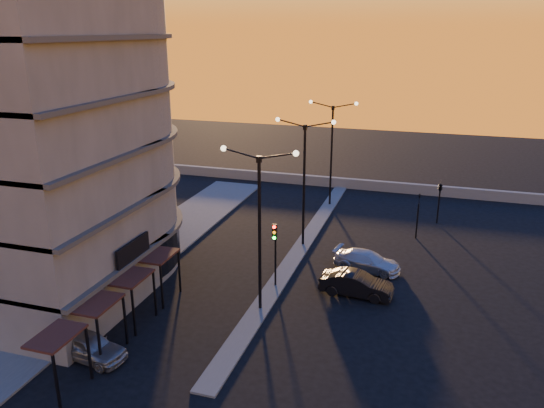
{
  "coord_description": "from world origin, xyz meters",
  "views": [
    {
      "loc": [
        8.78,
        -25.71,
        15.4
      ],
      "look_at": [
        -1.1,
        5.78,
        4.49
      ],
      "focal_mm": 35.0,
      "sensor_mm": 36.0,
      "label": 1
    }
  ],
  "objects_px": {
    "car_sedan": "(356,284)",
    "streetlamp_mid": "(304,173)",
    "car_hatchback": "(88,346)",
    "car_wagon": "(367,261)",
    "traffic_light_main": "(275,245)"
  },
  "relations": [
    {
      "from": "car_sedan",
      "to": "traffic_light_main",
      "type": "bearing_deg",
      "value": 99.88
    },
    {
      "from": "car_hatchback",
      "to": "car_sedan",
      "type": "bearing_deg",
      "value": -39.64
    },
    {
      "from": "streetlamp_mid",
      "to": "traffic_light_main",
      "type": "height_order",
      "value": "streetlamp_mid"
    },
    {
      "from": "streetlamp_mid",
      "to": "car_sedan",
      "type": "relative_size",
      "value": 2.16
    },
    {
      "from": "car_sedan",
      "to": "streetlamp_mid",
      "type": "bearing_deg",
      "value": 40.89
    },
    {
      "from": "streetlamp_mid",
      "to": "car_wagon",
      "type": "xyz_separation_m",
      "value": [
        5.16,
        -2.82,
        -4.94
      ]
    },
    {
      "from": "car_sedan",
      "to": "car_wagon",
      "type": "distance_m",
      "value": 3.77
    },
    {
      "from": "car_sedan",
      "to": "car_wagon",
      "type": "height_order",
      "value": "car_sedan"
    },
    {
      "from": "traffic_light_main",
      "to": "car_hatchback",
      "type": "height_order",
      "value": "traffic_light_main"
    },
    {
      "from": "streetlamp_mid",
      "to": "car_hatchback",
      "type": "relative_size",
      "value": 2.38
    },
    {
      "from": "traffic_light_main",
      "to": "car_wagon",
      "type": "relative_size",
      "value": 0.95
    },
    {
      "from": "car_hatchback",
      "to": "car_sedan",
      "type": "xyz_separation_m",
      "value": [
        11.5,
        10.44,
        0.04
      ]
    },
    {
      "from": "streetlamp_mid",
      "to": "car_sedan",
      "type": "height_order",
      "value": "streetlamp_mid"
    },
    {
      "from": "car_hatchback",
      "to": "car_sedan",
      "type": "height_order",
      "value": "car_sedan"
    },
    {
      "from": "car_hatchback",
      "to": "car_wagon",
      "type": "xyz_separation_m",
      "value": [
        11.66,
        14.2,
        -0.03
      ]
    }
  ]
}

